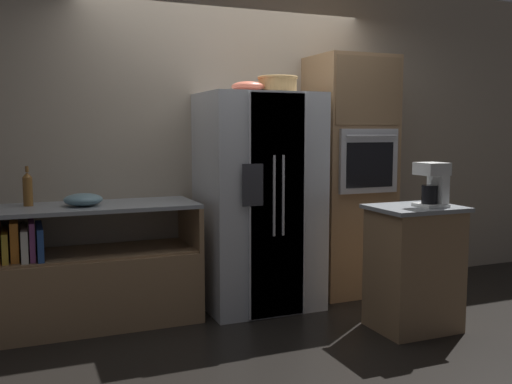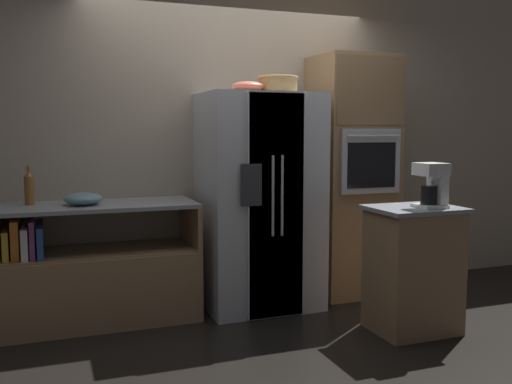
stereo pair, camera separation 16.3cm
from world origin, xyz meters
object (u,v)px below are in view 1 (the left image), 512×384
Objects in this scene: wall_oven at (349,176)px; coffee_maker at (434,183)px; wicker_basket at (278,84)px; bottle_tall at (28,189)px; mixing_bowl at (83,200)px; refrigerator at (259,201)px; fruit_bowl at (248,87)px.

wall_oven is 6.62× the size of coffee_maker.
wicker_basket reaches higher than bottle_tall.
coffee_maker is (2.31, -1.06, 0.13)m from mixing_bowl.
refrigerator is 0.93m from wall_oven.
coffee_maker is (1.05, -0.95, -0.71)m from fruit_bowl.
mixing_bowl is 2.55m from coffee_maker.
wicker_basket is 1.76m from mixing_bowl.
wall_oven is 6.46× the size of wicker_basket.
fruit_bowl is at bearing 137.72° from coffee_maker.
fruit_bowl is (-1.03, -0.15, 0.75)m from wall_oven.
refrigerator is at bearing -1.11° from mixing_bowl.
coffee_maker is at bearing -50.87° from wicker_basket.
mixing_bowl is at bearing -178.70° from wall_oven.
bottle_tall is at bearing 155.85° from coffee_maker.
bottle_tall is at bearing 174.29° from refrigerator.
fruit_bowl is at bearing -4.64° from mixing_bowl.
refrigerator is 1.40m from coffee_maker.
wicker_basket is 2.07m from bottle_tall.
refrigerator is at bearing 31.71° from fruit_bowl.
wall_oven is 8.12× the size of fruit_bowl.
wall_oven reaches higher than mixing_bowl.
fruit_bowl is 1.53m from mixing_bowl.
fruit_bowl is at bearing -148.29° from refrigerator.
bottle_tall is at bearing 158.19° from mixing_bowl.
bottle_tall is 1.05× the size of mixing_bowl.
wall_oven is 1.11m from coffee_maker.
wicker_basket reaches higher than coffee_maker.
refrigerator is 6.29× the size of mixing_bowl.
wicker_basket is (0.14, -0.06, 0.95)m from refrigerator.
bottle_tall is at bearing 172.91° from wicker_basket.
bottle_tall is 2.95m from coffee_maker.
bottle_tall is (-1.76, 0.18, 0.16)m from refrigerator.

